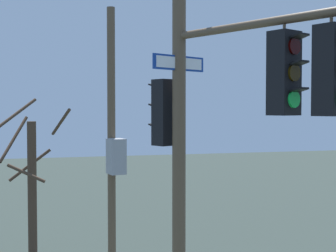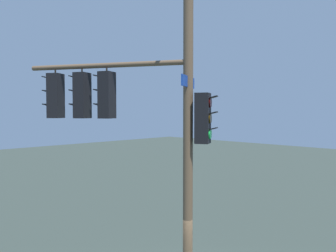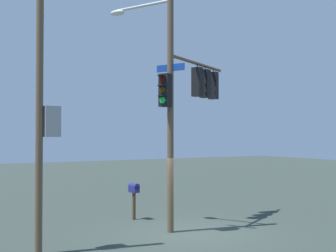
{
  "view_description": "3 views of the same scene",
  "coord_description": "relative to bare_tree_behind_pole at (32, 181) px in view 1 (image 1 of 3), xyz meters",
  "views": [
    {
      "loc": [
        -1.63,
        -6.91,
        4.85
      ],
      "look_at": [
        0.18,
        0.04,
        4.57
      ],
      "focal_mm": 50.8,
      "sensor_mm": 36.0,
      "label": 1
    },
    {
      "loc": [
        6.15,
        5.49,
        4.93
      ],
      "look_at": [
        0.98,
        0.35,
        4.6
      ],
      "focal_mm": 36.66,
      "sensor_mm": 36.0,
      "label": 2
    },
    {
      "loc": [
        -11.85,
        7.71,
        3.26
      ],
      "look_at": [
        0.05,
        0.82,
        3.57
      ],
      "focal_mm": 45.11,
      "sensor_mm": 36.0,
      "label": 3
    }
  ],
  "objects": [
    {
      "name": "bare_tree_behind_pole",
      "position": [
        0.0,
        0.0,
        0.0
      ],
      "size": [
        2.32,
        1.93,
        5.16
      ],
      "color": "#453325",
      "rests_on": "ground"
    },
    {
      "name": "main_signal_pole_assembly",
      "position": [
        3.11,
        -9.1,
        2.5
      ],
      "size": [
        2.86,
        4.94,
        8.45
      ],
      "rotation": [
        0.0,
        0.0,
        5.21
      ],
      "color": "brown",
      "rests_on": "ground"
    },
    {
      "name": "secondary_pole_assembly",
      "position": [
        2.06,
        -3.87,
        1.15
      ],
      "size": [
        0.46,
        0.69,
        7.34
      ],
      "rotation": [
        0.0,
        0.0,
        4.92
      ],
      "color": "brown",
      "rests_on": "ground"
    }
  ]
}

